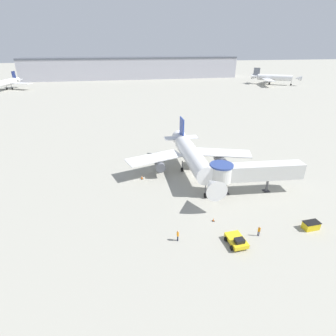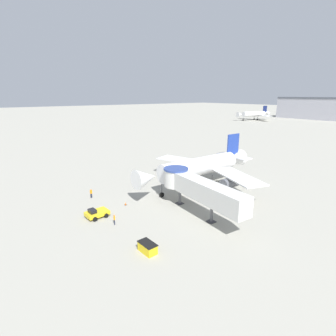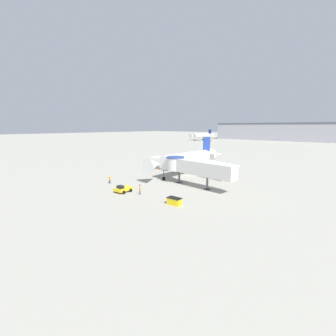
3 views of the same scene
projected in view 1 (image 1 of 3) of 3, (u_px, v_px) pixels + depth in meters
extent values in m
plane|color=#9E9B8E|center=(198.00, 175.00, 54.79)|extent=(800.00, 800.00, 0.00)
cylinder|color=white|center=(193.00, 157.00, 52.74)|extent=(3.64, 17.69, 3.50)
cone|color=white|center=(213.00, 186.00, 41.94)|extent=(3.53, 3.88, 3.50)
cone|color=white|center=(181.00, 140.00, 61.67)|extent=(3.54, 5.28, 3.50)
cube|color=white|center=(154.00, 158.00, 53.81)|extent=(12.26, 7.55, 0.22)
cube|color=white|center=(223.00, 153.00, 56.29)|extent=(12.27, 7.70, 0.22)
cube|color=navy|center=(182.00, 128.00, 60.09)|extent=(0.27, 3.48, 4.55)
cube|color=white|center=(181.00, 138.00, 61.64)|extent=(7.84, 2.50, 0.18)
cylinder|color=#565960|center=(160.00, 165.00, 53.58)|extent=(1.95, 3.49, 1.92)
cylinder|color=#565960|center=(220.00, 160.00, 55.76)|extent=(1.95, 3.49, 1.92)
cylinder|color=#4C4C51|center=(205.00, 191.00, 46.00)|extent=(0.18, 0.18, 2.01)
cylinder|color=black|center=(205.00, 195.00, 46.43)|extent=(0.27, 0.90, 0.90)
cylinder|color=#4C4C51|center=(182.00, 165.00, 55.62)|extent=(0.22, 0.22, 2.01)
cylinder|color=black|center=(182.00, 170.00, 56.05)|extent=(0.41, 0.90, 0.90)
cylinder|color=#4C4C51|center=(196.00, 164.00, 56.14)|extent=(0.22, 0.22, 2.01)
cylinder|color=black|center=(196.00, 168.00, 56.57)|extent=(0.41, 0.90, 0.90)
cube|color=silver|center=(262.00, 171.00, 46.77)|extent=(15.15, 3.83, 2.80)
cylinder|color=silver|center=(221.00, 173.00, 46.03)|extent=(3.90, 3.90, 2.80)
cylinder|color=navy|center=(222.00, 165.00, 45.37)|extent=(4.10, 4.10, 0.30)
cylinder|color=#56565B|center=(226.00, 187.00, 47.35)|extent=(0.44, 0.44, 2.81)
cube|color=#333338|center=(225.00, 193.00, 47.93)|extent=(1.10, 1.10, 0.12)
cylinder|color=#56565B|center=(267.00, 184.00, 48.12)|extent=(0.44, 0.44, 2.81)
cube|color=#333338|center=(266.00, 191.00, 48.70)|extent=(1.10, 1.10, 0.12)
cube|color=yellow|center=(236.00, 240.00, 35.58)|extent=(2.31, 3.37, 0.59)
cube|color=black|center=(240.00, 241.00, 34.70)|extent=(1.32, 0.99, 0.53)
cylinder|color=black|center=(232.00, 248.00, 34.68)|extent=(0.38, 0.66, 0.64)
cylinder|color=black|center=(247.00, 245.00, 35.17)|extent=(0.38, 0.66, 0.64)
cylinder|color=black|center=(226.00, 239.00, 36.24)|extent=(0.38, 0.66, 0.64)
cylinder|color=black|center=(240.00, 236.00, 36.73)|extent=(0.38, 0.66, 0.64)
cube|color=yellow|center=(311.00, 226.00, 38.56)|extent=(2.32, 1.38, 1.10)
cube|color=black|center=(312.00, 222.00, 38.31)|extent=(2.46, 1.47, 0.08)
cube|color=black|center=(142.00, 179.00, 53.11)|extent=(0.50, 0.50, 0.04)
cone|color=orange|center=(142.00, 177.00, 52.93)|extent=(0.34, 0.34, 0.78)
cylinder|color=white|center=(142.00, 177.00, 52.90)|extent=(0.19, 0.19, 0.09)
cube|color=black|center=(239.00, 172.00, 55.76)|extent=(0.50, 0.50, 0.04)
cone|color=orange|center=(240.00, 171.00, 55.59)|extent=(0.34, 0.34, 0.78)
cylinder|color=white|center=(240.00, 170.00, 55.55)|extent=(0.19, 0.19, 0.09)
cube|color=black|center=(213.00, 221.00, 40.45)|extent=(0.36, 0.36, 0.04)
cone|color=orange|center=(213.00, 219.00, 40.33)|extent=(0.24, 0.24, 0.56)
cylinder|color=white|center=(213.00, 219.00, 40.30)|extent=(0.13, 0.13, 0.07)
cylinder|color=#1E2338|center=(259.00, 234.00, 37.16)|extent=(0.12, 0.12, 0.79)
cylinder|color=#1E2338|center=(258.00, 234.00, 37.17)|extent=(0.12, 0.12, 0.79)
cube|color=orange|center=(259.00, 230.00, 36.86)|extent=(0.35, 0.27, 0.62)
sphere|color=tan|center=(260.00, 227.00, 36.68)|extent=(0.21, 0.21, 0.21)
cylinder|color=#1E2338|center=(178.00, 239.00, 36.19)|extent=(0.12, 0.12, 0.84)
cylinder|color=#1E2338|center=(177.00, 238.00, 36.34)|extent=(0.12, 0.12, 0.84)
cube|color=orange|center=(178.00, 234.00, 35.94)|extent=(0.23, 0.35, 0.66)
sphere|color=tan|center=(178.00, 231.00, 35.75)|extent=(0.23, 0.23, 0.23)
cylinder|color=white|center=(275.00, 77.00, 175.22)|extent=(20.26, 15.26, 3.74)
cone|color=white|center=(298.00, 78.00, 170.16)|extent=(5.50, 5.40, 3.74)
cone|color=white|center=(256.00, 77.00, 179.50)|extent=(6.74, 6.23, 3.74)
cube|color=white|center=(269.00, 80.00, 168.58)|extent=(9.06, 16.25, 0.22)
cube|color=white|center=(270.00, 77.00, 184.57)|extent=(15.27, 13.53, 0.22)
cube|color=slate|center=(257.00, 71.00, 177.96)|extent=(3.55, 2.48, 4.86)
cube|color=white|center=(255.00, 76.00, 179.32)|extent=(8.23, 10.33, 0.18)
cylinder|color=#4C4C51|center=(291.00, 83.00, 172.71)|extent=(0.18, 0.18, 2.15)
cylinder|color=black|center=(291.00, 85.00, 173.17)|extent=(1.06, 0.83, 1.10)
cylinder|color=#4C4C51|center=(269.00, 82.00, 176.04)|extent=(0.22, 0.22, 2.15)
cylinder|color=black|center=(269.00, 84.00, 176.50)|extent=(1.14, 0.94, 1.10)
cylinder|color=#4C4C51|center=(270.00, 82.00, 178.84)|extent=(0.22, 0.22, 2.15)
cylinder|color=black|center=(269.00, 83.00, 179.30)|extent=(1.14, 0.94, 1.10)
cylinder|color=white|center=(6.00, 83.00, 153.12)|extent=(7.09, 18.95, 3.53)
cone|color=white|center=(15.00, 80.00, 162.65)|extent=(4.50, 5.89, 3.53)
cube|color=white|center=(22.00, 83.00, 155.59)|extent=(12.99, 9.94, 0.22)
cube|color=#141E4C|center=(14.00, 75.00, 161.05)|extent=(0.94, 3.59, 4.59)
cube|color=white|center=(15.00, 79.00, 162.62)|extent=(8.76, 4.12, 0.18)
cylinder|color=#4C4C51|center=(6.00, 87.00, 156.42)|extent=(0.22, 0.22, 2.03)
cylinder|color=black|center=(7.00, 89.00, 156.85)|extent=(0.61, 1.16, 1.10)
cylinder|color=#4C4C51|center=(12.00, 87.00, 156.41)|extent=(0.22, 0.22, 2.03)
cylinder|color=black|center=(12.00, 89.00, 156.84)|extent=(0.61, 1.16, 1.10)
cube|color=#A8A8B2|center=(133.00, 69.00, 206.80)|extent=(164.06, 21.61, 14.62)
cube|color=#4C515B|center=(132.00, 58.00, 203.41)|extent=(164.06, 22.04, 1.20)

